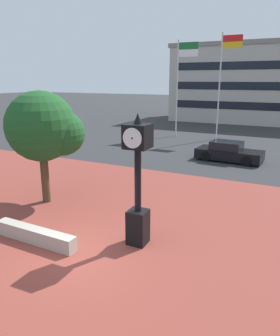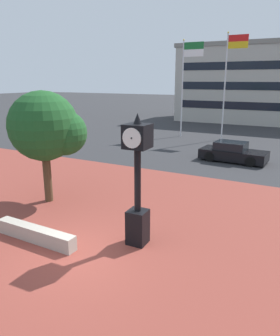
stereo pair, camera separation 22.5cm
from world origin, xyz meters
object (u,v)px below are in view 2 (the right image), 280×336
flagpole_secondary (228,77)px  civic_building (266,83)px  street_clock (138,182)px  flagpole_primary (185,78)px  car_street_mid (233,153)px  plaza_tree (48,128)px

flagpole_secondary → civic_building: 15.87m
street_clock → flagpole_primary: bearing=104.5°
flagpole_secondary → car_street_mid: bearing=-71.8°
car_street_mid → flagpole_primary: bearing=-136.8°
flagpole_secondary → civic_building: size_ratio=0.43×
plaza_tree → flagpole_secondary: 18.95m
flagpole_primary → flagpole_secondary: size_ratio=0.96×
street_clock → flagpole_secondary: (-2.28, 20.23, 3.31)m
street_clock → flagpole_primary: size_ratio=0.49×
plaza_tree → car_street_mid: size_ratio=1.11×
street_clock → civic_building: (-1.20, 36.05, 2.64)m
street_clock → plaza_tree: size_ratio=0.89×
car_street_mid → civic_building: size_ratio=0.21×
plaza_tree → civic_building: (3.98, 34.42, 1.49)m
flagpole_primary → civic_building: size_ratio=0.41×
flagpole_secondary → civic_building: (1.08, 15.82, -0.67)m
street_clock → civic_building: civic_building is taller
street_clock → plaza_tree: 5.55m
street_clock → car_street_mid: size_ratio=0.99×
street_clock → flagpole_secondary: size_ratio=0.47×
flagpole_primary → civic_building: bearing=72.8°
car_street_mid → civic_building: (-1.40, 23.35, 4.18)m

